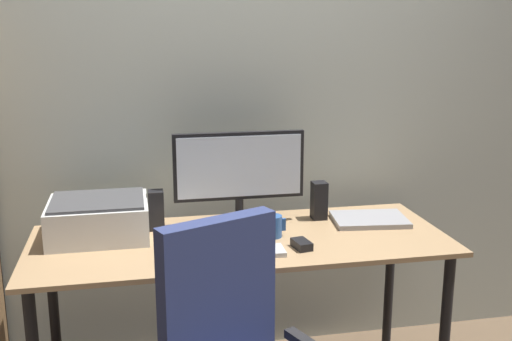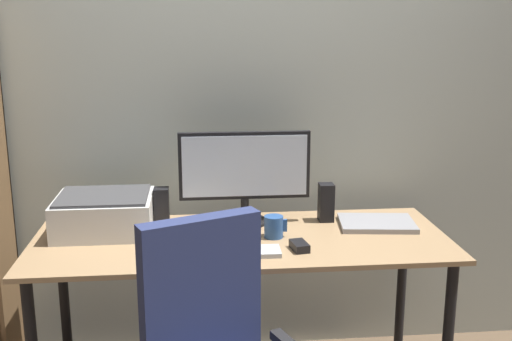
% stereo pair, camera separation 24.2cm
% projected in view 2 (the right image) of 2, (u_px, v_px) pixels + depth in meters
% --- Properties ---
extents(back_wall, '(6.40, 0.10, 2.60)m').
position_uv_depth(back_wall, '(233.00, 88.00, 2.88)').
color(back_wall, beige).
rests_on(back_wall, ground).
extents(desk, '(1.71, 0.67, 0.74)m').
position_uv_depth(desk, '(241.00, 257.00, 2.54)').
color(desk, tan).
rests_on(desk, ground).
extents(monitor, '(0.57, 0.20, 0.41)m').
position_uv_depth(monitor, '(245.00, 171.00, 2.66)').
color(monitor, black).
rests_on(monitor, desk).
extents(keyboard, '(0.29, 0.12, 0.02)m').
position_uv_depth(keyboard, '(243.00, 252.00, 2.34)').
color(keyboard, '#B7BABC').
rests_on(keyboard, desk).
extents(mouse, '(0.07, 0.10, 0.03)m').
position_uv_depth(mouse, '(299.00, 246.00, 2.39)').
color(mouse, black).
rests_on(mouse, desk).
extents(coffee_mug, '(0.09, 0.08, 0.09)m').
position_uv_depth(coffee_mug, '(274.00, 227.00, 2.52)').
color(coffee_mug, '#285193').
rests_on(coffee_mug, desk).
extents(laptop, '(0.34, 0.27, 0.02)m').
position_uv_depth(laptop, '(377.00, 223.00, 2.67)').
color(laptop, '#99999E').
rests_on(laptop, desk).
extents(speaker_left, '(0.06, 0.07, 0.17)m').
position_uv_depth(speaker_left, '(162.00, 207.00, 2.65)').
color(speaker_left, black).
rests_on(speaker_left, desk).
extents(speaker_right, '(0.06, 0.07, 0.17)m').
position_uv_depth(speaker_right, '(326.00, 202.00, 2.72)').
color(speaker_right, black).
rests_on(speaker_right, desk).
extents(printer, '(0.40, 0.34, 0.16)m').
position_uv_depth(printer, '(104.00, 213.00, 2.58)').
color(printer, silver).
rests_on(printer, desk).
extents(paper_sheet, '(0.26, 0.33, 0.00)m').
position_uv_depth(paper_sheet, '(190.00, 261.00, 2.28)').
color(paper_sheet, white).
rests_on(paper_sheet, desk).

